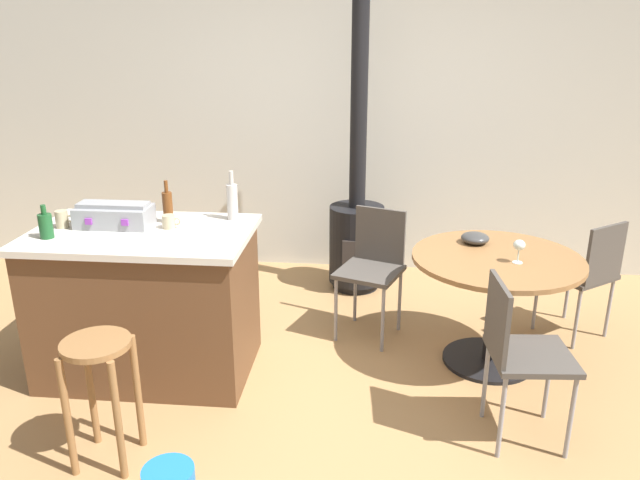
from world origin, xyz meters
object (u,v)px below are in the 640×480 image
Objects in this scene: folding_chair_left at (373,262)px; serving_bowl at (475,238)px; wooden_stool at (100,375)px; wine_glass at (519,246)px; bottle_1 at (232,201)px; bottle_0 at (168,206)px; cup_1 at (62,219)px; folding_chair_far at (586,270)px; toolbox at (114,215)px; cup_0 at (169,222)px; bottle_2 at (46,225)px; kitchen_island at (148,302)px; folding_chair_near at (518,348)px; wood_stove at (357,225)px; dining_table at (495,282)px.

folding_chair_left is 4.89× the size of serving_bowl.
wooden_stool is 2.41m from wine_glass.
bottle_0 is at bearing -164.91° from bottle_1.
bottle_0 reaches higher than cup_1.
wooden_stool is 3.13m from folding_chair_far.
folding_chair_far is 1.94× the size of toolbox.
bottle_2 is at bearing -159.18° from cup_0.
bottle_0 is 1.95m from serving_bowl.
toolbox is (-0.18, 0.07, 0.53)m from kitchen_island.
toolbox is at bearing -168.25° from folding_chair_far.
cup_0 is at bearing -69.54° from bottle_0.
kitchen_island is 1.47× the size of folding_chair_left.
wood_stove is (-0.89, 1.91, 0.01)m from folding_chair_near.
folding_chair_far is 0.84m from wine_glass.
kitchen_island is 1.52× the size of folding_chair_far.
folding_chair_far is at bearing 11.63° from cup_1.
toolbox is 2.26× the size of bottle_2.
folding_chair_far is 0.38× the size of wood_stove.
kitchen_island is at bearing -150.14° from bottle_1.
wine_glass is (2.14, 1.05, 0.36)m from wooden_stool.
toolbox reaches higher than wine_glass.
cup_1 is at bearing -161.39° from folding_chair_left.
wooden_stool is at bearing -84.36° from kitchen_island.
folding_chair_far is at bearing 12.51° from serving_bowl.
serving_bowl is (1.53, 0.24, -0.28)m from bottle_1.
kitchen_island is at bearing -166.08° from folding_chair_far.
serving_bowl is at bearing 95.28° from folding_chair_near.
cup_1 is at bearing -168.37° from folding_chair_far.
bottle_0 is 2.12m from wine_glass.
dining_table is at bearing -51.79° from wood_stove.
cup_0 is (0.34, -0.01, -0.03)m from toolbox.
bottle_1 is at bearing 176.92° from wine_glass.
wood_stove is 1.23m from serving_bowl.
cup_1 is at bearing 177.73° from kitchen_island.
bottle_2 is at bearing 173.16° from folding_chair_near.
cup_0 is at bearing 23.62° from kitchen_island.
wood_stove is at bearing 49.31° from kitchen_island.
wine_glass is (2.41, 0.11, -0.15)m from toolbox.
bottle_2 is 2.60m from serving_bowl.
bottle_0 is (-1.26, -0.46, 0.50)m from folding_chair_left.
kitchen_island is 0.58× the size of wood_stove.
bottle_0 is 0.69m from bottle_2.
bottle_0 is at bearing -159.76° from folding_chair_left.
cup_0 is at bearing 20.82° from bottle_2.
folding_chair_near is at bearing -18.35° from bottle_0.
cup_0 reaches higher than serving_bowl.
bottle_1 is 1.58× the size of bottle_2.
wood_stove reaches higher than bottle_2.
kitchen_island reaches higher than serving_bowl.
folding_chair_left is 1.43m from bottle_0.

